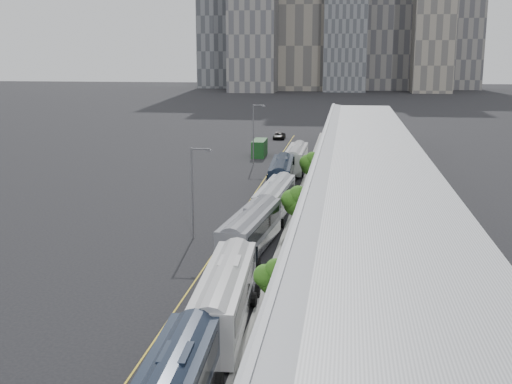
% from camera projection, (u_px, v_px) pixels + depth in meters
% --- Properties ---
extents(sidewalk, '(10.00, 170.00, 0.12)m').
position_uv_depth(sidewalk, '(332.00, 236.00, 63.59)').
color(sidewalk, gray).
rests_on(sidewalk, ground).
extents(lane_line, '(0.12, 160.00, 0.02)m').
position_uv_depth(lane_line, '(228.00, 232.00, 65.05)').
color(lane_line, gold).
rests_on(lane_line, ground).
extents(depot, '(12.45, 160.40, 7.20)m').
position_uv_depth(depot, '(374.00, 204.00, 62.30)').
color(depot, gray).
rests_on(depot, ground).
extents(bus_2, '(3.60, 14.14, 4.09)m').
position_uv_depth(bus_2, '(225.00, 302.00, 42.34)').
color(bus_2, '#B7B7B9').
rests_on(bus_2, ground).
extents(bus_3, '(4.10, 13.77, 3.96)m').
position_uv_depth(bus_3, '(251.00, 234.00, 58.29)').
color(bus_3, slate).
rests_on(bus_3, ground).
extents(bus_4, '(3.42, 13.36, 3.87)m').
position_uv_depth(bus_4, '(275.00, 202.00, 71.18)').
color(bus_4, '#A6A9B0').
rests_on(bus_4, ground).
extents(bus_5, '(3.46, 13.78, 3.99)m').
position_uv_depth(bus_5, '(281.00, 177.00, 85.65)').
color(bus_5, black).
rests_on(bus_5, ground).
extents(bus_6, '(2.99, 13.44, 3.93)m').
position_uv_depth(bus_6, '(296.00, 161.00, 98.81)').
color(bus_6, '#B9B9BC').
rests_on(bus_6, ground).
extents(tree_1, '(1.99, 1.99, 4.94)m').
position_uv_depth(tree_1, '(273.00, 276.00, 40.80)').
color(tree_1, black).
rests_on(tree_1, ground).
extents(tree_2, '(2.73, 2.73, 4.86)m').
position_uv_depth(tree_2, '(296.00, 199.00, 64.48)').
color(tree_2, black).
rests_on(tree_2, ground).
extents(tree_3, '(2.94, 2.94, 4.58)m').
position_uv_depth(tree_3, '(311.00, 162.00, 88.79)').
color(tree_3, black).
rests_on(tree_3, ground).
extents(street_lamp_near, '(2.04, 0.22, 8.99)m').
position_uv_depth(street_lamp_near, '(194.00, 187.00, 61.95)').
color(street_lamp_near, '#59595E').
rests_on(street_lamp_near, ground).
extents(street_lamp_far, '(2.04, 0.22, 9.79)m').
position_uv_depth(street_lamp_far, '(254.00, 131.00, 103.61)').
color(street_lamp_far, '#59595E').
rests_on(street_lamp_far, ground).
extents(shipping_container, '(2.32, 6.69, 2.90)m').
position_uv_depth(shipping_container, '(260.00, 148.00, 113.48)').
color(shipping_container, '#113915').
rests_on(shipping_container, ground).
extents(suv, '(2.37, 5.10, 1.41)m').
position_uv_depth(suv, '(279.00, 136.00, 136.25)').
color(suv, black).
rests_on(suv, ground).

